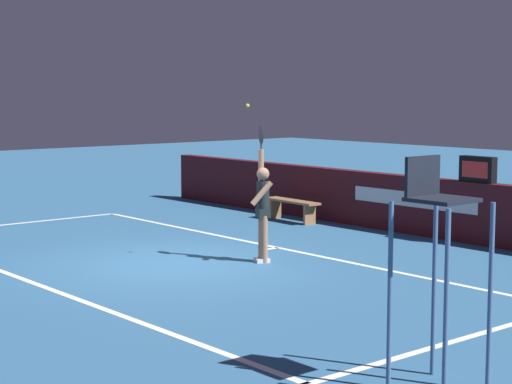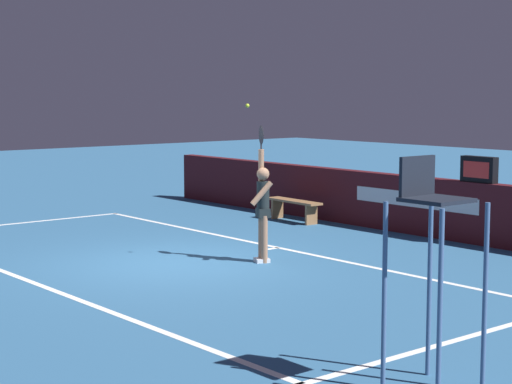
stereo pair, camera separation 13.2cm
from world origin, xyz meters
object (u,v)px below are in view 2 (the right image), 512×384
(tennis_player, at_px, (263,206))
(speed_display, at_px, (479,169))
(tennis_ball, at_px, (247,106))
(courtside_bench_near, at_px, (294,205))
(umpire_chair, at_px, (432,242))

(tennis_player, bearing_deg, speed_display, 74.06)
(speed_display, xyz_separation_m, tennis_player, (-1.28, -4.47, -0.48))
(tennis_ball, bearing_deg, courtside_bench_near, 128.70)
(tennis_player, distance_m, courtside_bench_near, 4.97)
(tennis_player, relative_size, tennis_ball, 35.21)
(tennis_player, xyz_separation_m, tennis_ball, (-0.14, -0.23, 1.76))
(umpire_chair, xyz_separation_m, courtside_bench_near, (-9.48, 6.69, -1.13))
(umpire_chair, bearing_deg, speed_display, 123.39)
(speed_display, bearing_deg, courtside_bench_near, -170.22)
(tennis_player, height_order, tennis_ball, tennis_ball)
(speed_display, bearing_deg, tennis_ball, -106.75)
(speed_display, bearing_deg, tennis_player, -105.94)
(speed_display, distance_m, tennis_ball, 5.08)
(tennis_player, bearing_deg, courtside_bench_near, 131.63)
(umpire_chair, height_order, courtside_bench_near, umpire_chair)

